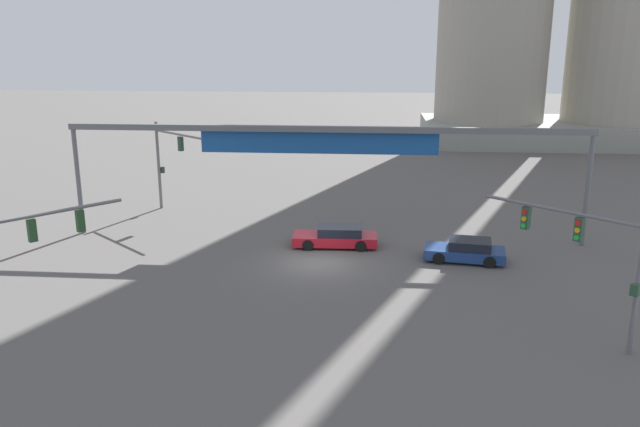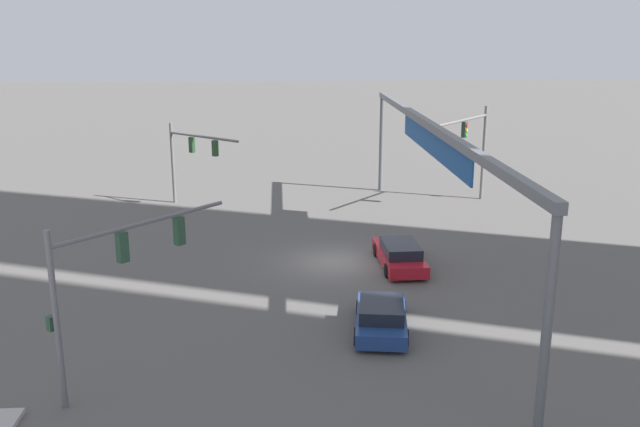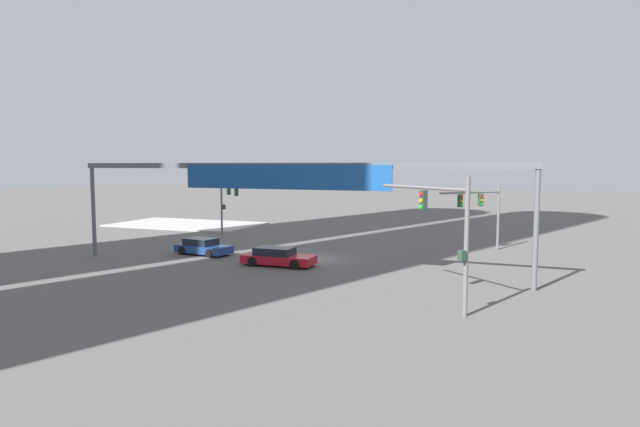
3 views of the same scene
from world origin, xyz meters
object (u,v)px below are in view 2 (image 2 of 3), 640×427
at_px(traffic_signal_near_corner, 475,141).
at_px(sedan_car_approaching, 400,255).
at_px(traffic_signal_cross_street, 112,268).
at_px(traffic_signal_opposite_side, 190,151).
at_px(sedan_car_waiting_far, 381,317).

relative_size(traffic_signal_near_corner, sedan_car_approaching, 1.26).
height_order(traffic_signal_cross_street, sedan_car_approaching, traffic_signal_cross_street).
height_order(traffic_signal_opposite_side, sedan_car_waiting_far, traffic_signal_opposite_side).
distance_m(traffic_signal_opposite_side, sedan_car_approaching, 16.67).
xyz_separation_m(traffic_signal_cross_street, sedan_car_waiting_far, (-3.24, 8.92, -3.28)).
height_order(sedan_car_approaching, sedan_car_waiting_far, same).
distance_m(traffic_signal_near_corner, traffic_signal_opposite_side, 17.96).
height_order(traffic_signal_cross_street, sedan_car_waiting_far, traffic_signal_cross_street).
bearing_deg(traffic_signal_cross_street, sedan_car_waiting_far, -27.88).
xyz_separation_m(traffic_signal_opposite_side, sedan_car_waiting_far, (19.15, 9.21, -2.98)).
xyz_separation_m(sedan_car_approaching, sedan_car_waiting_far, (7.12, -1.93, -0.00)).
relative_size(traffic_signal_near_corner, traffic_signal_opposite_side, 1.19).
height_order(traffic_signal_near_corner, traffic_signal_cross_street, traffic_signal_near_corner).
distance_m(traffic_signal_opposite_side, traffic_signal_cross_street, 22.39).
bearing_deg(traffic_signal_opposite_side, sedan_car_waiting_far, -23.22).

